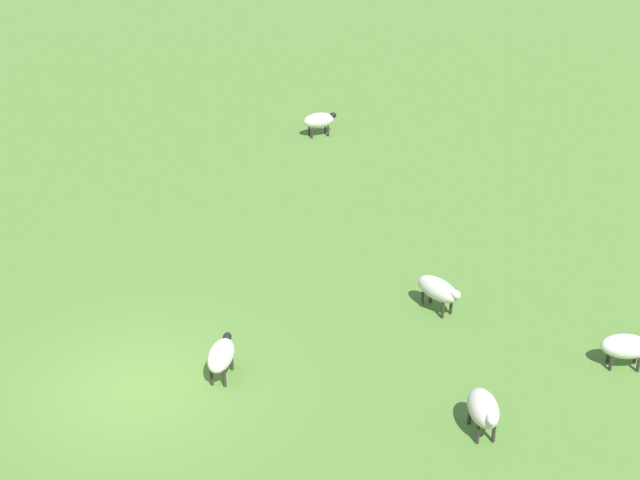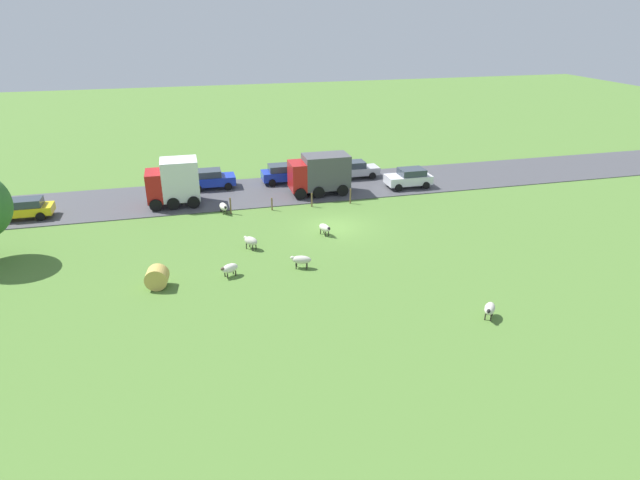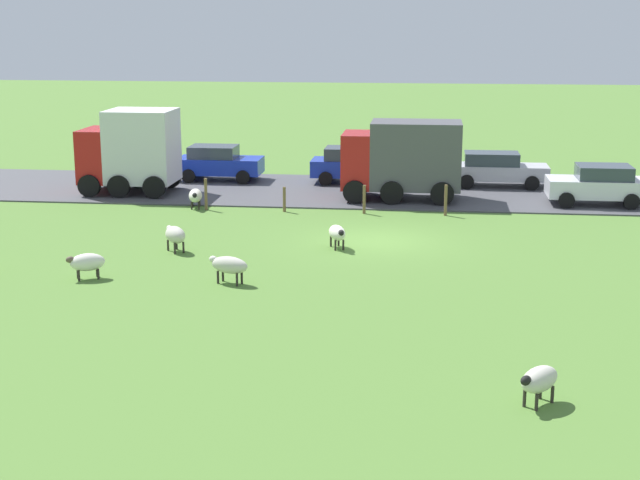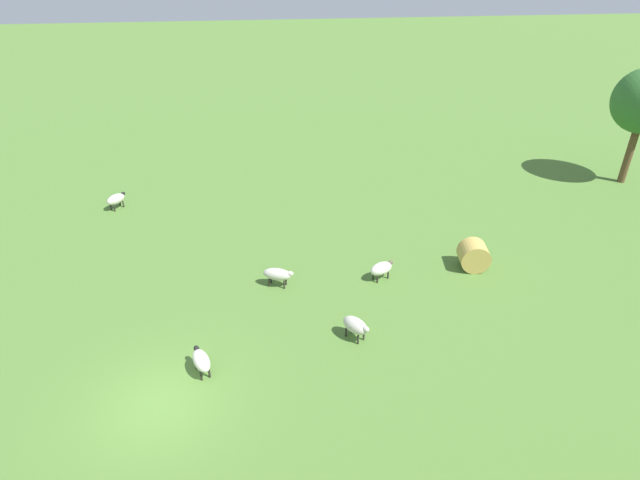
# 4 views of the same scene
# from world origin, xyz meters

# --- Properties ---
(ground_plane) EXTENTS (160.00, 160.00, 0.00)m
(ground_plane) POSITION_xyz_m (0.00, 0.00, 0.00)
(ground_plane) COLOR #517A33
(sheep_0) EXTENTS (0.93, 1.17, 0.78)m
(sheep_0) POSITION_xyz_m (-5.90, 8.25, 0.51)
(sheep_0) COLOR silver
(sheep_0) RESTS_ON ground_plane
(sheep_1) EXTENTS (1.13, 1.05, 0.80)m
(sheep_1) POSITION_xyz_m (-13.84, -4.03, 0.54)
(sheep_1) COLOR beige
(sheep_1) RESTS_ON ground_plane
(sheep_2) EXTENTS (1.16, 1.08, 0.86)m
(sheep_2) POSITION_xyz_m (-2.36, 6.53, 0.58)
(sheep_2) COLOR beige
(sheep_2) RESTS_ON ground_plane
(sheep_4) EXTENTS (0.85, 1.31, 0.81)m
(sheep_4) POSITION_xyz_m (-5.91, 3.96, 0.56)
(sheep_4) COLOR beige
(sheep_4) RESTS_ON ground_plane
(sheep_5) EXTENTS (1.20, 0.84, 0.78)m
(sheep_5) POSITION_xyz_m (-1.27, 1.26, 0.53)
(sheep_5) COLOR silver
(sheep_5) RESTS_ON ground_plane
(hay_bale_0) EXTENTS (1.17, 1.38, 1.26)m
(hay_bale_0) POSITION_xyz_m (-6.26, 12.33, 0.63)
(hay_bale_0) COLOR tan
(hay_bale_0) RESTS_ON ground_plane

